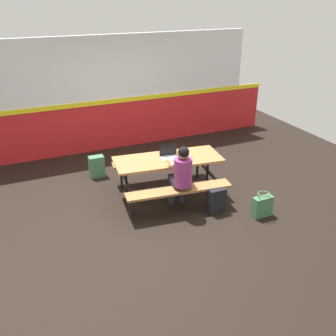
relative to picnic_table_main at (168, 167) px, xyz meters
name	(u,v)px	position (x,y,z in m)	size (l,w,h in m)	color
ground_plane	(159,197)	(-0.19, 0.00, -0.59)	(10.00, 10.00, 0.02)	black
accent_backdrop	(114,96)	(-0.19, 2.68, 0.67)	(8.00, 0.14, 2.60)	red
picnic_table_main	(168,167)	(0.00, 0.00, 0.00)	(1.98, 1.75, 0.74)	#9E6B3D
student_nearer	(181,173)	(0.00, -0.56, 0.13)	(0.39, 0.54, 1.21)	#2D2D38
laptop_silver	(169,155)	(0.04, 0.03, 0.21)	(0.34, 0.26, 0.22)	silver
backpack_dark	(97,167)	(-1.01, 1.29, -0.36)	(0.30, 0.22, 0.44)	#3F724C
tote_bag_bright	(262,206)	(1.15, -1.30, -0.38)	(0.34, 0.21, 0.43)	#3F724C
satchel_spare	(216,200)	(0.52, -0.85, -0.36)	(0.30, 0.22, 0.44)	black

